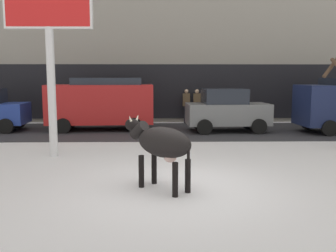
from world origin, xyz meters
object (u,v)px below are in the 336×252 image
car_grey_hatchback (227,110)px  car_red_van (101,102)px  billboard (48,8)px  pedestrian_near_billboard (186,106)px  pedestrian_by_cars (197,106)px  cow_black (162,143)px

car_grey_hatchback → car_red_van: bearing=173.7°
billboard → car_grey_hatchback: 8.60m
billboard → pedestrian_near_billboard: (4.54, 8.06, -3.43)m
car_grey_hatchback → pedestrian_by_cars: (-1.00, 3.02, -0.05)m
cow_black → pedestrian_by_cars: pedestrian_by_cars is taller
pedestrian_near_billboard → pedestrian_by_cars: same height
car_red_van → pedestrian_near_billboard: (3.95, 2.42, -0.36)m
pedestrian_by_cars → cow_black: bearing=-99.2°
cow_black → pedestrian_by_cars: 11.66m
car_grey_hatchback → pedestrian_by_cars: 3.18m
cow_black → pedestrian_near_billboard: pedestrian_near_billboard is taller
pedestrian_by_cars → billboard: bearing=-122.2°
cow_black → billboard: (-3.22, 3.45, 3.32)m
cow_black → car_grey_hatchback: 8.96m
cow_black → car_red_van: size_ratio=0.35×
billboard → pedestrian_near_billboard: 9.87m
cow_black → car_red_van: (-2.63, 9.09, 0.25)m
cow_black → billboard: size_ratio=0.30×
pedestrian_near_billboard → pedestrian_by_cars: size_ratio=1.00×
pedestrian_near_billboard → car_grey_hatchback: bearing=-63.0°
cow_black → car_grey_hatchback: size_ratio=0.46×
billboard → pedestrian_by_cars: bearing=57.8°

